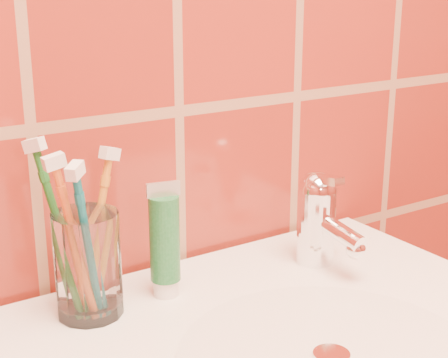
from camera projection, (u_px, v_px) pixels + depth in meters
glass_tumbler at (88, 264)px, 0.73m from camera, size 0.09×0.09×0.12m
toothpaste_tube at (165, 243)px, 0.77m from camera, size 0.04×0.03×0.14m
faucet at (319, 215)px, 0.85m from camera, size 0.05×0.11×0.12m
toothbrush_0 at (75, 240)px, 0.70m from camera, size 0.06×0.06×0.19m
toothbrush_1 at (97, 230)px, 0.74m from camera, size 0.11×0.10×0.19m
toothbrush_2 at (61, 231)px, 0.72m from camera, size 0.11×0.12×0.21m
toothbrush_3 at (88, 244)px, 0.70m from camera, size 0.09×0.09×0.19m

